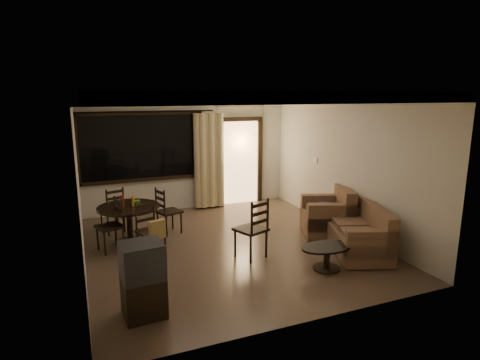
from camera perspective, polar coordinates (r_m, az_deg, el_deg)
name	(u,v)px	position (r m, az deg, el deg)	size (l,w,h in m)	color
ground	(229,246)	(7.57, -1.59, -9.32)	(5.50, 5.50, 0.00)	#7F6651
room_shell	(225,137)	(8.96, -2.10, 6.14)	(5.50, 6.70, 5.50)	beige
dining_table	(129,214)	(7.81, -15.49, -4.67)	(1.15, 1.15, 0.94)	black
dining_chair_west	(111,235)	(7.62, -17.87, -7.50)	(0.53, 0.53, 0.95)	black
dining_chair_east	(169,220)	(8.25, -10.09, -5.58)	(0.53, 0.53, 0.95)	black
dining_chair_south	(152,240)	(7.15, -12.46, -8.30)	(0.53, 0.56, 0.95)	black
dining_chair_north	(113,219)	(8.58, -17.60, -5.27)	(0.53, 0.53, 0.95)	black
tv_cabinet	(143,280)	(5.32, -13.62, -13.61)	(0.55, 0.49, 0.98)	black
sofa	(361,234)	(7.48, 16.79, -7.42)	(1.32, 1.74, 0.83)	#4C2A23
armchair	(330,216)	(8.25, 12.63, -4.96)	(1.19, 1.19, 0.92)	#4C2A23
coffee_table	(327,254)	(6.68, 12.27, -10.21)	(0.89, 0.53, 0.39)	black
side_chair	(251,240)	(6.96, 1.62, -8.51)	(0.61, 0.61, 1.06)	black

